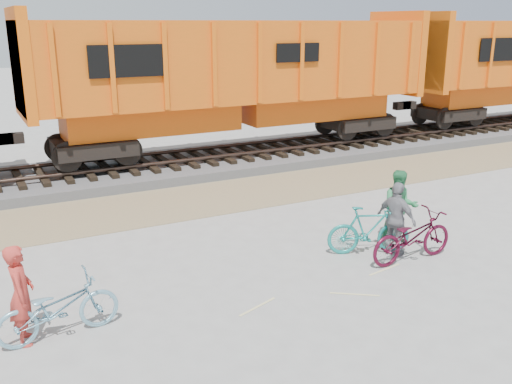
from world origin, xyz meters
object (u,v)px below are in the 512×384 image
Objects in this scene: person_woman at (396,219)px; bicycle_blue at (58,308)px; person_man at (400,207)px; hopper_car_center at (238,77)px; bicycle_maroon at (412,237)px; bicycle_teal at (369,230)px; person_solo at (21,295)px.

bicycle_blue is at bearing 77.17° from person_woman.
person_man is 0.75m from person_woman.
hopper_car_center is at bearing -18.46° from person_woman.
person_man reaches higher than person_woman.
bicycle_blue is at bearing -143.98° from person_man.
hopper_car_center is at bearing -4.07° from bicycle_maroon.
hopper_car_center is 7.34× the size of bicycle_blue.
person_woman is (0.46, -0.32, 0.27)m from bicycle_teal.
hopper_car_center is 12.40m from person_solo.
bicycle_teal is at bearing 37.62° from bicycle_maroon.
hopper_car_center is 8.70× the size of person_solo.
person_man is at bearing -60.28° from person_woman.
hopper_car_center reaches higher than bicycle_maroon.
bicycle_maroon is 1.26× the size of person_solo.
person_woman is (-0.54, -0.52, -0.04)m from person_man.
person_solo is (-6.94, -0.36, 0.27)m from bicycle_teal.
bicycle_teal is 1.10× the size of person_woman.
bicycle_blue is at bearing 87.48° from bicycle_maroon.
person_man reaches higher than bicycle_teal.
hopper_car_center is at bearing -32.25° from person_solo.
hopper_car_center is 9.81m from bicycle_maroon.
person_man is 1.04× the size of person_woman.
bicycle_teal is at bearing -97.58° from hopper_car_center.
person_solo is at bearing 76.32° from person_woman.
person_woman reaches higher than bicycle_teal.
bicycle_teal reaches higher than bicycle_maroon.
person_woman is at bearing -94.45° from hopper_car_center.
person_man is at bearing -55.37° from bicycle_teal.
person_woman is at bearing 13.63° from bicycle_maroon.
bicycle_teal is 0.88× the size of bicycle_maroon.
hopper_car_center is 7.90× the size of bicycle_teal.
bicycle_teal is at bearing 41.48° from person_woman.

